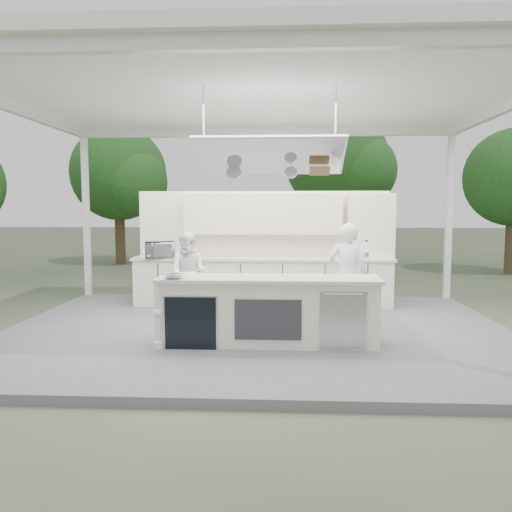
# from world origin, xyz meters

# --- Properties ---
(ground) EXTENTS (90.00, 90.00, 0.00)m
(ground) POSITION_xyz_m (0.00, 0.00, 0.00)
(ground) COLOR #4B583D
(ground) RESTS_ON ground
(stage_deck) EXTENTS (8.00, 6.00, 0.12)m
(stage_deck) POSITION_xyz_m (0.00, 0.00, 0.06)
(stage_deck) COLOR #59595D
(stage_deck) RESTS_ON ground
(tent) EXTENTS (8.20, 6.20, 3.86)m
(tent) POSITION_xyz_m (0.00, -0.01, 3.71)
(tent) COLOR white
(tent) RESTS_ON ground
(demo_island) EXTENTS (3.10, 0.79, 0.95)m
(demo_island) POSITION_xyz_m (0.18, -0.91, 0.60)
(demo_island) COLOR #ECE3C8
(demo_island) RESTS_ON stage_deck
(back_counter) EXTENTS (5.08, 0.72, 0.95)m
(back_counter) POSITION_xyz_m (0.00, 1.90, 0.60)
(back_counter) COLOR #ECE3C8
(back_counter) RESTS_ON stage_deck
(back_wall_unit) EXTENTS (5.05, 0.48, 2.25)m
(back_wall_unit) POSITION_xyz_m (0.44, 2.11, 1.57)
(back_wall_unit) COLOR #ECE3C8
(back_wall_unit) RESTS_ON stage_deck
(tree_cluster) EXTENTS (19.55, 9.40, 5.85)m
(tree_cluster) POSITION_xyz_m (-0.16, 9.77, 3.29)
(tree_cluster) COLOR #4F3D27
(tree_cluster) RESTS_ON ground
(head_chef) EXTENTS (0.71, 0.58, 1.68)m
(head_chef) POSITION_xyz_m (1.45, 0.19, 0.96)
(head_chef) COLOR white
(head_chef) RESTS_ON stage_deck
(sous_chef) EXTENTS (0.79, 0.65, 1.49)m
(sous_chef) POSITION_xyz_m (-1.28, 1.01, 0.86)
(sous_chef) COLOR white
(sous_chef) RESTS_ON stage_deck
(toaster_oven) EXTENTS (0.64, 0.51, 0.31)m
(toaster_oven) POSITION_xyz_m (-1.99, 1.70, 1.22)
(toaster_oven) COLOR silver
(toaster_oven) RESTS_ON back_counter
(bowl_large) EXTENTS (0.32, 0.32, 0.07)m
(bowl_large) POSITION_xyz_m (-1.10, -1.12, 1.11)
(bowl_large) COLOR silver
(bowl_large) RESTS_ON demo_island
(bowl_small) EXTENTS (0.31, 0.31, 0.07)m
(bowl_small) POSITION_xyz_m (-1.10, -1.15, 1.11)
(bowl_small) COLOR #AEB1B5
(bowl_small) RESTS_ON demo_island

